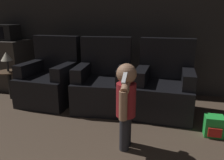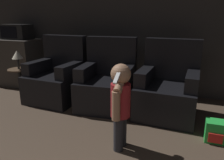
# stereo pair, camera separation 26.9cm
# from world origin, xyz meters

# --- Properties ---
(wall_back) EXTENTS (8.40, 0.05, 2.60)m
(wall_back) POSITION_xyz_m (0.00, 4.50, 1.30)
(wall_back) COLOR #33302D
(wall_back) RESTS_ON ground_plane
(armchair_left) EXTENTS (0.83, 0.84, 1.05)m
(armchair_left) POSITION_xyz_m (-1.18, 3.61, 0.36)
(armchair_left) COLOR black
(armchair_left) RESTS_ON ground_plane
(armchair_middle) EXTENTS (0.85, 0.87, 1.05)m
(armchair_middle) POSITION_xyz_m (-0.29, 3.61, 0.36)
(armchair_middle) COLOR black
(armchair_middle) RESTS_ON ground_plane
(armchair_right) EXTENTS (0.82, 0.84, 1.05)m
(armchair_right) POSITION_xyz_m (0.61, 3.61, 0.36)
(armchair_right) COLOR black
(armchair_right) RESTS_ON ground_plane
(person_toddler) EXTENTS (0.20, 0.35, 0.91)m
(person_toddler) POSITION_xyz_m (0.24, 2.58, 0.54)
(person_toddler) COLOR #28282D
(person_toddler) RESTS_ON ground_plane
(toy_backpack) EXTENTS (0.21, 0.20, 0.24)m
(toy_backpack) POSITION_xyz_m (1.20, 3.05, 0.12)
(toy_backpack) COLOR green
(toy_backpack) RESTS_ON ground_plane
(kitchen_counter) EXTENTS (1.14, 0.62, 0.92)m
(kitchen_counter) POSITION_xyz_m (-2.53, 4.12, 0.46)
(kitchen_counter) COLOR #38332D
(kitchen_counter) RESTS_ON ground_plane
(microwave) EXTENTS (0.55, 0.34, 0.28)m
(microwave) POSITION_xyz_m (-2.38, 4.12, 1.06)
(microwave) COLOR black
(microwave) RESTS_ON kitchen_counter
(side_table) EXTENTS (0.37, 0.37, 0.48)m
(side_table) POSITION_xyz_m (-1.91, 3.55, 0.38)
(side_table) COLOR black
(side_table) RESTS_ON ground_plane
(lamp) EXTENTS (0.18, 0.18, 0.32)m
(lamp) POSITION_xyz_m (-1.91, 3.55, 0.72)
(lamp) COLOR #262626
(lamp) RESTS_ON side_table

